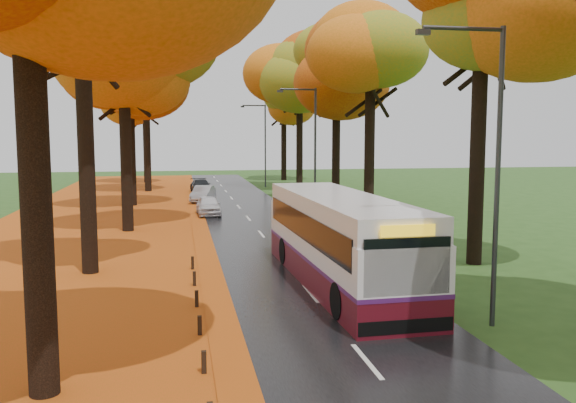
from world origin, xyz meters
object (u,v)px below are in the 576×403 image
object	(u,v)px
streetlamp_mid	(311,142)
streetlamp_far	(263,139)
streetlamp_near	(490,153)
car_silver	(203,194)
car_dark	(201,186)
car_white	(208,205)
bus	(340,238)

from	to	relation	value
streetlamp_mid	streetlamp_far	size ratio (longest dim) A/B	1.00
streetlamp_near	car_silver	xyz separation A→B (m)	(-6.30, 31.63, -4.06)
streetlamp_mid	streetlamp_far	distance (m)	22.00
streetlamp_far	car_dark	bearing A→B (deg)	-142.00
streetlamp_mid	car_white	distance (m)	7.73
bus	car_silver	bearing A→B (deg)	95.86
car_dark	streetlamp_mid	bearing A→B (deg)	-74.21
streetlamp_near	car_dark	size ratio (longest dim) A/B	1.98
streetlamp_near	bus	world-z (taller)	streetlamp_near
streetlamp_near	streetlamp_mid	world-z (taller)	same
streetlamp_mid	streetlamp_far	xyz separation A→B (m)	(0.00, 22.00, 0.00)
streetlamp_near	car_white	world-z (taller)	streetlamp_near
streetlamp_mid	car_white	bearing A→B (deg)	162.52
car_silver	car_dark	xyz separation A→B (m)	(0.09, 7.52, -0.02)
car_dark	car_white	bearing A→B (deg)	-94.35
streetlamp_far	bus	size ratio (longest dim) A/B	0.68
streetlamp_near	streetlamp_far	xyz separation A→B (m)	(0.00, 44.00, 0.00)
streetlamp_near	car_white	xyz separation A→B (m)	(-6.27, 23.98, -4.06)
streetlamp_far	car_white	world-z (taller)	streetlamp_far
streetlamp_near	streetlamp_far	bearing A→B (deg)	90.00
bus	car_dark	xyz separation A→B (m)	(-3.54, 34.02, -1.02)
car_dark	bus	bearing A→B (deg)	-88.17
streetlamp_mid	car_silver	size ratio (longest dim) A/B	2.16
streetlamp_far	car_dark	world-z (taller)	streetlamp_far
streetlamp_mid	streetlamp_far	bearing A→B (deg)	90.00
streetlamp_mid	streetlamp_near	bearing A→B (deg)	-90.00
streetlamp_near	streetlamp_mid	distance (m)	22.00
bus	car_silver	xyz separation A→B (m)	(-3.63, 26.49, -0.99)
streetlamp_near	car_dark	distance (m)	39.85
car_white	car_dark	world-z (taller)	car_white
bus	car_white	bearing A→B (deg)	98.89
streetlamp_near	bus	bearing A→B (deg)	117.47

